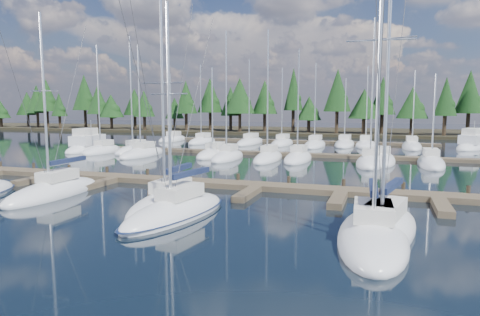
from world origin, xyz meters
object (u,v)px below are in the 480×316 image
(front_sailboat_4, at_px, (176,212))
(front_sailboat_6, at_px, (383,232))
(motor_yacht_left, at_px, (88,147))
(front_sailboat_5, at_px, (373,236))
(motor_yacht_right, at_px, (472,145))
(front_sailboat_2, at_px, (54,192))
(main_dock, at_px, (182,183))
(front_sailboat_3, at_px, (168,204))

(front_sailboat_4, xyz_separation_m, front_sailboat_6, (10.83, -0.49, 0.04))
(front_sailboat_4, distance_m, motor_yacht_left, 40.55)
(front_sailboat_5, distance_m, motor_yacht_left, 49.15)
(front_sailboat_5, distance_m, motor_yacht_right, 51.46)
(front_sailboat_4, height_order, front_sailboat_6, front_sailboat_6)
(motor_yacht_right, bearing_deg, front_sailboat_6, -103.67)
(front_sailboat_2, height_order, motor_yacht_left, front_sailboat_2)
(front_sailboat_2, bearing_deg, main_dock, 43.49)
(front_sailboat_4, bearing_deg, front_sailboat_2, 166.94)
(front_sailboat_4, bearing_deg, front_sailboat_6, -2.58)
(motor_yacht_right, bearing_deg, front_sailboat_4, -115.08)
(main_dock, height_order, motor_yacht_left, motor_yacht_left)
(front_sailboat_5, xyz_separation_m, front_sailboat_6, (0.46, 0.75, 0.02))
(front_sailboat_5, xyz_separation_m, motor_yacht_left, (-38.86, 30.09, 0.26))
(main_dock, bearing_deg, front_sailboat_5, -34.68)
(main_dock, height_order, front_sailboat_3, front_sailboat_3)
(front_sailboat_6, distance_m, motor_yacht_left, 49.06)
(front_sailboat_5, bearing_deg, main_dock, 145.32)
(motor_yacht_left, bearing_deg, motor_yacht_right, 21.16)
(main_dock, bearing_deg, motor_yacht_left, 140.57)
(front_sailboat_3, relative_size, motor_yacht_right, 1.29)
(front_sailboat_3, relative_size, front_sailboat_4, 1.10)
(front_sailboat_3, xyz_separation_m, front_sailboat_6, (12.14, -2.04, 0.03))
(front_sailboat_6, bearing_deg, front_sailboat_4, 177.42)
(front_sailboat_6, bearing_deg, main_dock, 148.22)
(front_sailboat_5, bearing_deg, motor_yacht_right, 76.03)
(main_dock, xyz_separation_m, motor_yacht_right, (26.72, 40.05, 0.33))
(motor_yacht_left, bearing_deg, front_sailboat_2, -55.72)
(front_sailboat_5, relative_size, motor_yacht_right, 1.53)
(main_dock, relative_size, motor_yacht_left, 4.14)
(main_dock, xyz_separation_m, front_sailboat_6, (14.75, -9.14, 0.11))
(front_sailboat_3, bearing_deg, front_sailboat_2, 174.53)
(main_dock, bearing_deg, front_sailboat_6, -31.78)
(front_sailboat_4, bearing_deg, front_sailboat_5, -6.82)
(front_sailboat_5, distance_m, front_sailboat_6, 0.88)
(motor_yacht_left, bearing_deg, front_sailboat_5, -37.75)
(front_sailboat_2, distance_m, front_sailboat_6, 21.51)
(front_sailboat_4, bearing_deg, motor_yacht_right, 64.92)
(motor_yacht_right, bearing_deg, main_dock, -123.71)
(front_sailboat_3, distance_m, front_sailboat_6, 12.31)
(front_sailboat_3, bearing_deg, front_sailboat_5, -13.45)
(main_dock, bearing_deg, front_sailboat_3, -69.79)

